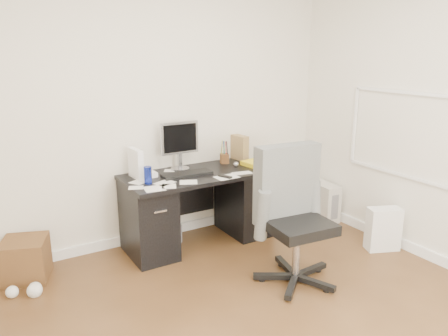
# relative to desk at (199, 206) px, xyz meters

# --- Properties ---
(room_shell) EXTENTS (4.02, 4.02, 2.71)m
(room_shell) POSITION_rel_desk_xyz_m (-0.27, -1.62, 1.26)
(room_shell) COLOR silver
(room_shell) RESTS_ON ground
(desk) EXTENTS (1.50, 0.70, 0.75)m
(desk) POSITION_rel_desk_xyz_m (0.00, 0.00, 0.00)
(desk) COLOR black
(desk) RESTS_ON ground
(loose_papers) EXTENTS (1.10, 0.60, 0.00)m
(loose_papers) POSITION_rel_desk_xyz_m (-0.20, -0.05, 0.35)
(loose_papers) COLOR white
(loose_papers) RESTS_ON desk
(lcd_monitor) EXTENTS (0.40, 0.24, 0.51)m
(lcd_monitor) POSITION_rel_desk_xyz_m (-0.11, 0.20, 0.60)
(lcd_monitor) COLOR #ABABAF
(lcd_monitor) RESTS_ON desk
(keyboard) EXTENTS (0.50, 0.19, 0.03)m
(keyboard) POSITION_rel_desk_xyz_m (-0.14, -0.03, 0.36)
(keyboard) COLOR black
(keyboard) RESTS_ON desk
(computer_mouse) EXTENTS (0.07, 0.07, 0.06)m
(computer_mouse) POSITION_rel_desk_xyz_m (0.44, -0.02, 0.38)
(computer_mouse) COLOR #ABABAF
(computer_mouse) RESTS_ON desk
(travel_mug) EXTENTS (0.09, 0.09, 0.16)m
(travel_mug) POSITION_rel_desk_xyz_m (-0.56, -0.08, 0.43)
(travel_mug) COLOR #16269B
(travel_mug) RESTS_ON desk
(white_binder) EXTENTS (0.13, 0.25, 0.28)m
(white_binder) POSITION_rel_desk_xyz_m (-0.59, 0.15, 0.49)
(white_binder) COLOR white
(white_binder) RESTS_ON desk
(magazine_file) EXTENTS (0.14, 0.25, 0.27)m
(magazine_file) POSITION_rel_desk_xyz_m (0.65, 0.25, 0.49)
(magazine_file) COLOR #937047
(magazine_file) RESTS_ON desk
(pen_cup) EXTENTS (0.13, 0.13, 0.25)m
(pen_cup) POSITION_rel_desk_xyz_m (0.42, 0.19, 0.47)
(pen_cup) COLOR #503317
(pen_cup) RESTS_ON desk
(yellow_book) EXTENTS (0.24, 0.28, 0.04)m
(yellow_book) POSITION_rel_desk_xyz_m (0.64, -0.07, 0.37)
(yellow_book) COLOR yellow
(yellow_book) RESTS_ON desk
(paper_remote) EXTENTS (0.23, 0.18, 0.02)m
(paper_remote) POSITION_rel_desk_xyz_m (0.16, -0.28, 0.36)
(paper_remote) COLOR white
(paper_remote) RESTS_ON desk
(office_chair) EXTENTS (0.72, 0.72, 1.17)m
(office_chair) POSITION_rel_desk_xyz_m (0.34, -1.13, 0.19)
(office_chair) COLOR #535653
(office_chair) RESTS_ON ground
(pc_tower) EXTENTS (0.24, 0.45, 0.44)m
(pc_tower) POSITION_rel_desk_xyz_m (1.55, -0.17, -0.18)
(pc_tower) COLOR #B9B5A7
(pc_tower) RESTS_ON ground
(shopping_bag) EXTENTS (0.38, 0.33, 0.43)m
(shopping_bag) POSITION_rel_desk_xyz_m (1.49, -1.10, -0.18)
(shopping_bag) COLOR white
(shopping_bag) RESTS_ON ground
(wicker_basket) EXTENTS (0.47, 0.47, 0.36)m
(wicker_basket) POSITION_rel_desk_xyz_m (-1.64, 0.12, -0.22)
(wicker_basket) COLOR #4C3217
(wicker_basket) RESTS_ON ground
(desk_printer) EXTENTS (0.40, 0.37, 0.20)m
(desk_printer) POSITION_rel_desk_xyz_m (-0.36, 0.16, -0.30)
(desk_printer) COLOR slate
(desk_printer) RESTS_ON ground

